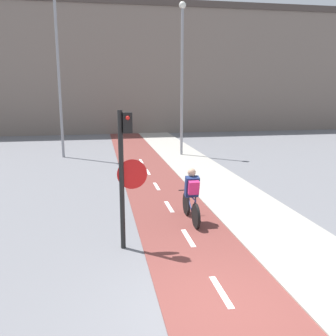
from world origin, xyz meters
The scene contains 7 objects.
ground_plane centered at (0.00, 0.00, 0.00)m, with size 120.00×120.00×0.00m, color slate.
bike_lane centered at (0.00, 0.01, 0.01)m, with size 2.30×60.00×0.02m.
building_row_background centered at (0.00, 27.48, 5.18)m, with size 60.00×5.20×10.33m.
traffic_light_pole centered at (-1.50, 2.75, 1.94)m, with size 0.67×0.25×3.13m.
street_lamp_far centered at (-3.93, 15.03, 4.89)m, with size 0.36×0.36×8.18m.
street_lamp_sidewalk centered at (2.37, 14.40, 4.73)m, with size 0.36×0.36×7.89m.
cyclist_near centered at (0.36, 4.13, 0.71)m, with size 0.46×1.75×1.50m.
Camera 1 is at (-2.05, -5.30, 3.57)m, focal length 40.00 mm.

